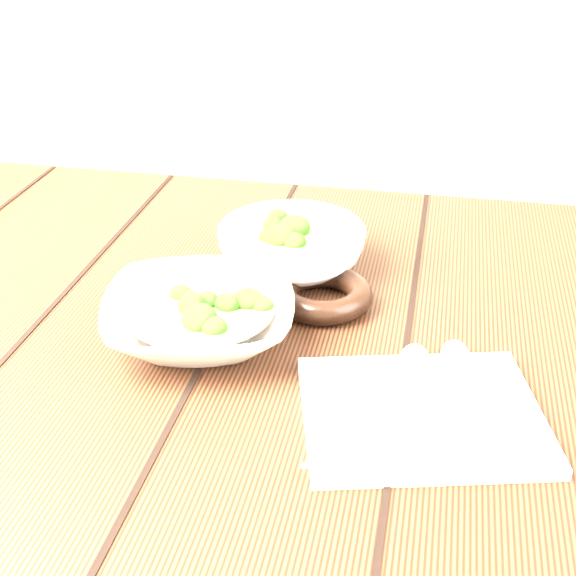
{
  "coord_description": "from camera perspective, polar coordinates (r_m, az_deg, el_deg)",
  "views": [
    {
      "loc": [
        0.2,
        -0.74,
        1.21
      ],
      "look_at": [
        0.05,
        -0.01,
        0.8
      ],
      "focal_mm": 50.0,
      "sensor_mm": 36.0,
      "label": 1
    }
  ],
  "objects": [
    {
      "name": "table",
      "position": [
        0.96,
        -2.88,
        -8.21
      ],
      "size": [
        1.2,
        0.8,
        0.75
      ],
      "color": "#371B0F",
      "rests_on": "ground"
    },
    {
      "name": "soup_bowl_front",
      "position": [
        0.84,
        -6.33,
        -2.01
      ],
      "size": [
        0.24,
        0.24,
        0.06
      ],
      "color": "silver",
      "rests_on": "table"
    },
    {
      "name": "soup_bowl_back",
      "position": [
        0.98,
        0.25,
        2.9
      ],
      "size": [
        0.22,
        0.22,
        0.06
      ],
      "color": "silver",
      "rests_on": "table"
    },
    {
      "name": "trivet",
      "position": [
        0.91,
        2.45,
        -0.43
      ],
      "size": [
        0.13,
        0.13,
        0.03
      ],
      "primitive_type": "torus",
      "rotation": [
        0.0,
        0.0,
        -0.14
      ],
      "color": "black",
      "rests_on": "table"
    },
    {
      "name": "napkin",
      "position": [
        0.75,
        9.47,
        -8.82
      ],
      "size": [
        0.25,
        0.22,
        0.01
      ],
      "primitive_type": "cube",
      "rotation": [
        0.0,
        0.0,
        0.25
      ],
      "color": "beige",
      "rests_on": "table"
    },
    {
      "name": "spoon_left",
      "position": [
        0.78,
        8.7,
        -6.3
      ],
      "size": [
        0.03,
        0.18,
        0.01
      ],
      "color": "#ABA697",
      "rests_on": "napkin"
    },
    {
      "name": "spoon_right",
      "position": [
        0.79,
        11.65,
        -5.96
      ],
      "size": [
        0.03,
        0.18,
        0.01
      ],
      "color": "#ABA697",
      "rests_on": "napkin"
    }
  ]
}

